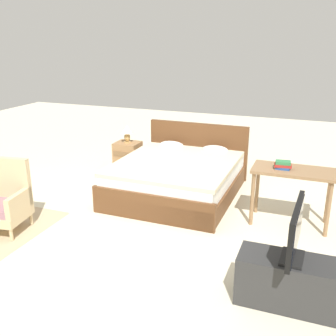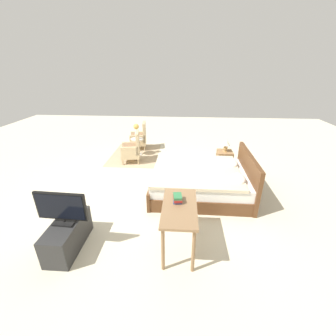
% 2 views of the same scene
% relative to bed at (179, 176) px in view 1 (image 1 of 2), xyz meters
% --- Properties ---
extents(ground_plane, '(16.00, 16.00, 0.00)m').
position_rel_bed_xyz_m(ground_plane, '(-0.22, -1.11, -0.30)').
color(ground_plane, beige).
extents(bed, '(1.82, 2.17, 0.96)m').
position_rel_bed_xyz_m(bed, '(0.00, 0.00, 0.00)').
color(bed, brown).
rests_on(bed, ground_plane).
extents(armchair_by_window_right, '(0.61, 0.61, 0.92)m').
position_rel_bed_xyz_m(armchair_by_window_right, '(-1.68, -1.96, 0.09)').
color(armchair_by_window_right, '#CCB284').
rests_on(armchair_by_window_right, floor_rug).
extents(nightstand, '(0.44, 0.41, 0.56)m').
position_rel_bed_xyz_m(nightstand, '(-1.25, 0.70, -0.02)').
color(nightstand, '#997047').
rests_on(nightstand, ground_plane).
extents(table_lamp, '(0.22, 0.22, 0.33)m').
position_rel_bed_xyz_m(table_lamp, '(-1.25, 0.70, 0.48)').
color(table_lamp, tan).
rests_on(table_lamp, nightstand).
extents(tv_stand, '(0.96, 0.40, 0.48)m').
position_rel_bed_xyz_m(tv_stand, '(1.88, -2.23, -0.06)').
color(tv_stand, '#2D2D2D').
rests_on(tv_stand, ground_plane).
extents(tv_flatscreen, '(0.21, 0.78, 0.53)m').
position_rel_bed_xyz_m(tv_flatscreen, '(1.89, -2.23, 0.46)').
color(tv_flatscreen, black).
rests_on(tv_flatscreen, tv_stand).
extents(vanity_desk, '(1.04, 0.52, 0.77)m').
position_rel_bed_xyz_m(vanity_desk, '(1.74, -0.47, 0.36)').
color(vanity_desk, '#8E6B47').
rests_on(vanity_desk, ground_plane).
extents(book_stack, '(0.23, 0.15, 0.11)m').
position_rel_bed_xyz_m(book_stack, '(1.61, -0.51, 0.53)').
color(book_stack, '#284C8E').
rests_on(book_stack, vanity_desk).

